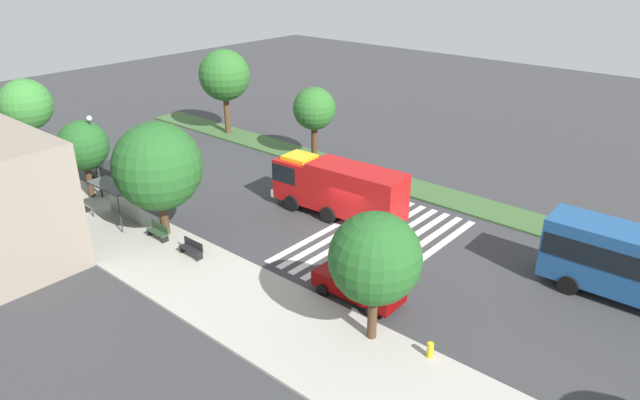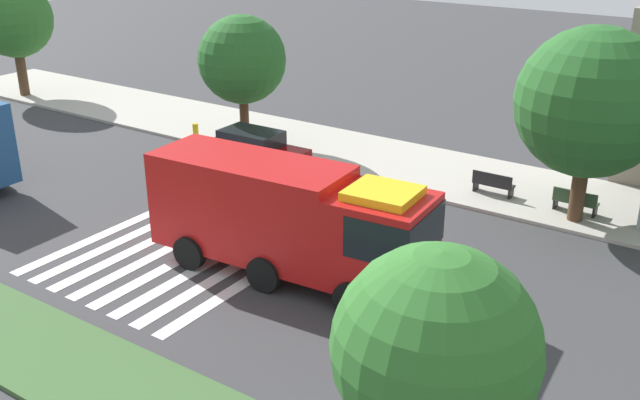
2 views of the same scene
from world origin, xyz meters
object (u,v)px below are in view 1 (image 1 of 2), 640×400
parked_car_east (35,140)px  bench_west_of_shelter (192,248)px  bus_stop_shelter (118,194)px  sidewalk_tree_east (83,146)px  sidewalk_tree_west (375,259)px  fire_hydrant (430,350)px  median_tree_west (314,109)px  sidewalk_tree_far_east (26,105)px  street_lamp (94,150)px  median_tree_center (224,76)px  sidewalk_tree_center (158,167)px  bench_near_shelter (158,231)px  parked_car_mid (114,175)px  fire_truck (335,186)px  parked_car_west (359,283)px

parked_car_east → bench_west_of_shelter: (-25.11, 2.83, -0.27)m
bus_stop_shelter → sidewalk_tree_east: size_ratio=0.65×
sidewalk_tree_west → fire_hydrant: size_ratio=8.59×
median_tree_west → sidewalk_tree_far_east: bearing=47.9°
bench_west_of_shelter → street_lamp: (11.32, -1.03, 3.00)m
parked_car_east → median_tree_center: median_tree_center is taller
sidewalk_tree_center → sidewalk_tree_east: sidewalk_tree_center is taller
bus_stop_shelter → bench_near_shelter: 4.20m
parked_car_mid → sidewalk_tree_east: sidewalk_tree_east is taller
bench_west_of_shelter → median_tree_west: (5.37, -16.62, 3.65)m
sidewalk_tree_east → sidewalk_tree_west: bearing=180.0°
median_tree_center → fire_hydrant: 34.74m
bench_west_of_shelter → median_tree_center: 23.62m
street_lamp → fire_hydrant: 26.14m
bench_near_shelter → sidewalk_tree_east: size_ratio=0.30×
fire_truck → median_tree_west: (7.94, -7.05, 2.22)m
fire_hydrant → median_tree_west: bearing=-37.7°
fire_truck → fire_hydrant: 14.81m
parked_car_mid → bus_stop_shelter: bearing=153.5°
sidewalk_tree_center → median_tree_center: 20.43m
street_lamp → sidewalk_tree_center: bearing=177.1°
fire_truck → median_tree_center: bearing=-24.7°
parked_car_mid → median_tree_west: median_tree_west is taller
parked_car_east → fire_hydrant: bearing=177.8°
fire_truck → fire_hydrant: (-12.07, 8.44, -1.52)m
parked_car_east → median_tree_center: size_ratio=0.58×
parked_car_west → street_lamp: 21.16m
parked_car_west → parked_car_east: (34.71, 0.00, -0.05)m
sidewalk_tree_center → median_tree_west: size_ratio=1.18×
bench_near_shelter → sidewalk_tree_west: 15.56m
bench_west_of_shelter → sidewalk_tree_far_east: sidewalk_tree_far_east is taller
bus_stop_shelter → sidewalk_tree_far_east: sidewalk_tree_far_east is taller
fire_truck → median_tree_center: size_ratio=1.22×
bench_near_shelter → sidewalk_tree_east: (8.81, -0.63, 3.23)m
sidewalk_tree_center → median_tree_center: bearing=-51.6°
bench_near_shelter → sidewalk_tree_center: size_ratio=0.23×
sidewalk_tree_east → fire_truck: bearing=-148.4°
parked_car_west → sidewalk_tree_center: size_ratio=0.66×
street_lamp → median_tree_center: median_tree_center is taller
street_lamp → median_tree_west: bearing=-110.9°
bus_stop_shelter → sidewalk_tree_center: size_ratio=0.51×
sidewalk_tree_far_east → parked_car_mid: bearing=-163.0°
median_tree_center → fire_hydrant: bearing=153.2°
median_tree_west → fire_hydrant: 25.58m
sidewalk_tree_east → sidewalk_tree_far_east: sidewalk_tree_far_east is taller
fire_truck → parked_car_west: fire_truck is taller
parked_car_west → sidewalk_tree_west: size_ratio=0.76×
bus_stop_shelter → median_tree_center: size_ratio=0.46×
parked_car_mid → parked_car_east: parked_car_mid is taller
sidewalk_tree_west → median_tree_west: bearing=-42.7°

